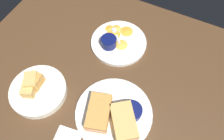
% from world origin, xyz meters
% --- Properties ---
extents(ground_plane, '(1.10, 1.10, 0.03)m').
position_xyz_m(ground_plane, '(0.00, 0.00, -0.01)').
color(ground_plane, '#4C331E').
extents(plate_sandwich_main, '(0.28, 0.28, 0.02)m').
position_xyz_m(plate_sandwich_main, '(-0.05, -0.13, 0.01)').
color(plate_sandwich_main, white).
rests_on(plate_sandwich_main, ground_plane).
extents(sandwich_half_near, '(0.15, 0.11, 0.05)m').
position_xyz_m(sandwich_half_near, '(-0.08, -0.08, 0.04)').
color(sandwich_half_near, '#C68C42').
rests_on(sandwich_half_near, plate_sandwich_main).
extents(sandwich_half_far, '(0.15, 0.14, 0.05)m').
position_xyz_m(sandwich_half_far, '(-0.07, -0.18, 0.04)').
color(sandwich_half_far, tan).
rests_on(sandwich_half_far, plate_sandwich_main).
extents(ramekin_dark_sauce, '(0.07, 0.07, 0.03)m').
position_xyz_m(ramekin_dark_sauce, '(-0.02, -0.19, 0.03)').
color(ramekin_dark_sauce, '#0C144C').
rests_on(ramekin_dark_sauce, plate_sandwich_main).
extents(spoon_by_dark_ramekin, '(0.07, 0.09, 0.01)m').
position_xyz_m(spoon_by_dark_ramekin, '(-0.05, -0.14, 0.02)').
color(spoon_by_dark_ramekin, silver).
rests_on(spoon_by_dark_ramekin, plate_sandwich_main).
extents(plate_chips_companion, '(0.24, 0.24, 0.02)m').
position_xyz_m(plate_chips_companion, '(0.26, -0.01, 0.01)').
color(plate_chips_companion, white).
rests_on(plate_chips_companion, ground_plane).
extents(ramekin_light_gravy, '(0.07, 0.07, 0.04)m').
position_xyz_m(ramekin_light_gravy, '(0.22, 0.02, 0.04)').
color(ramekin_light_gravy, '#0C144C').
rests_on(ramekin_light_gravy, plate_chips_companion).
extents(spoon_by_gravy_ramekin, '(0.08, 0.08, 0.01)m').
position_xyz_m(spoon_by_gravy_ramekin, '(0.29, 0.03, 0.02)').
color(spoon_by_gravy_ramekin, silver).
rests_on(spoon_by_gravy_ramekin, plate_chips_companion).
extents(plantain_chip_scatter, '(0.17, 0.15, 0.01)m').
position_xyz_m(plantain_chip_scatter, '(0.28, 0.02, 0.02)').
color(plantain_chip_scatter, gold).
rests_on(plantain_chip_scatter, plate_chips_companion).
extents(bread_basket_rear, '(0.22, 0.22, 0.08)m').
position_xyz_m(bread_basket_rear, '(-0.09, 0.17, 0.02)').
color(bread_basket_rear, silver).
rests_on(bread_basket_rear, ground_plane).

